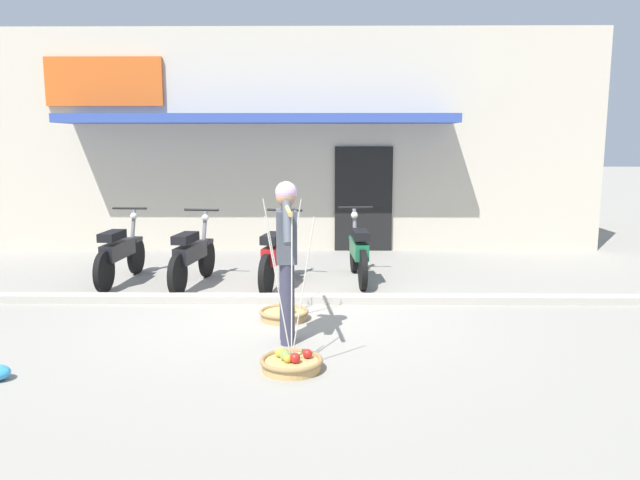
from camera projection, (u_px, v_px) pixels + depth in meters
name	position (u px, v px, depth m)	size (l,w,h in m)	color
ground_plane	(280.00, 317.00, 7.39)	(90.00, 90.00, 0.00)	gray
sidewalk_curb	(284.00, 299.00, 8.07)	(20.00, 0.24, 0.10)	#AEA89C
fruit_vendor	(287.00, 251.00, 6.34)	(0.24, 1.64, 1.70)	#38384C
fruit_basket_left_side	(291.00, 362.00, 5.67)	(0.59, 0.59, 1.45)	tan
fruit_basket_right_side	(284.00, 313.00, 7.29)	(0.59, 0.59, 1.45)	tan
motorcycle_nearest_shop	(120.00, 253.00, 9.14)	(0.54, 1.82, 1.09)	black
motorcycle_second_in_row	(192.00, 256.00, 8.93)	(0.54, 1.81, 1.09)	black
motorcycle_third_in_row	(277.00, 256.00, 8.91)	(0.55, 1.81, 1.09)	black
motorcycle_end_of_row	(358.00, 251.00, 9.26)	(0.54, 1.82, 1.09)	black
storefront_building	(273.00, 141.00, 14.10)	(13.00, 6.00, 4.20)	beige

